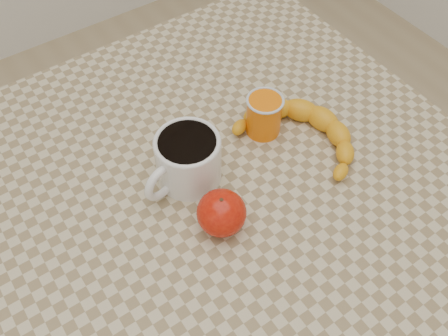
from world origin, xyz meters
TOP-DOWN VIEW (x-y plane):
  - table at (0.00, 0.00)m, footprint 0.80×0.80m
  - coffee_mug at (-0.05, 0.03)m, footprint 0.15×0.12m
  - orange_juice_glass at (0.11, 0.04)m, footprint 0.06×0.06m
  - apple at (-0.05, -0.07)m, footprint 0.08×0.08m
  - banana at (0.15, -0.01)m, footprint 0.29×0.33m

SIDE VIEW (x-z plane):
  - table at x=0.00m, z-range 0.29..1.04m
  - banana at x=0.15m, z-range 0.75..0.79m
  - apple at x=-0.05m, z-range 0.75..0.82m
  - orange_juice_glass at x=0.11m, z-range 0.75..0.82m
  - coffee_mug at x=-0.05m, z-range 0.75..0.84m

